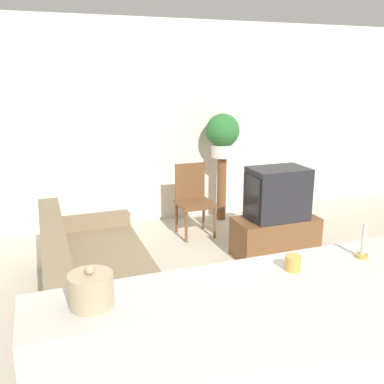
{
  "coord_description": "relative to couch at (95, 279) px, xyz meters",
  "views": [
    {
      "loc": [
        -1.14,
        -2.19,
        2.02
      ],
      "look_at": [
        0.3,
        1.74,
        0.85
      ],
      "focal_mm": 40.0,
      "sensor_mm": 36.0,
      "label": 1
    }
  ],
  "objects": [
    {
      "name": "ground_plane",
      "position": [
        0.77,
        -1.32,
        -0.26
      ],
      "size": [
        14.0,
        14.0,
        0.0
      ],
      "primitive_type": "plane",
      "color": "beige"
    },
    {
      "name": "wall_back",
      "position": [
        0.77,
        2.11,
        1.09
      ],
      "size": [
        9.0,
        0.06,
        2.7
      ],
      "color": "silver",
      "rests_on": "ground_plane"
    },
    {
      "name": "couch",
      "position": [
        0.0,
        0.0,
        0.0
      ],
      "size": [
        0.93,
        2.08,
        0.75
      ],
      "color": "#847051",
      "rests_on": "ground_plane"
    },
    {
      "name": "tv_stand",
      "position": [
        2.08,
        0.44,
        -0.04
      ],
      "size": [
        0.95,
        0.45,
        0.44
      ],
      "color": "brown",
      "rests_on": "ground_plane"
    },
    {
      "name": "television",
      "position": [
        2.08,
        0.44,
        0.47
      ],
      "size": [
        0.64,
        0.43,
        0.58
      ],
      "color": "#232328",
      "rests_on": "tv_stand"
    },
    {
      "name": "wooden_chair",
      "position": [
        1.44,
        1.41,
        0.23
      ],
      "size": [
        0.44,
        0.44,
        0.9
      ],
      "color": "brown",
      "rests_on": "ground_plane"
    },
    {
      "name": "plant_stand",
      "position": [
        2.01,
        1.8,
        0.19
      ],
      "size": [
        0.13,
        0.13,
        0.9
      ],
      "color": "brown",
      "rests_on": "ground_plane"
    },
    {
      "name": "potted_plant",
      "position": [
        2.01,
        1.8,
        0.97
      ],
      "size": [
        0.46,
        0.46,
        0.6
      ],
      "color": "white",
      "rests_on": "plant_stand"
    },
    {
      "name": "foreground_counter",
      "position": [
        0.77,
        -1.7,
        0.23
      ],
      "size": [
        2.61,
        0.44,
        0.98
      ],
      "color": "beige",
      "rests_on": "ground_plane"
    },
    {
      "name": "decorative_bowl",
      "position": [
        -0.2,
        -1.7,
        0.8
      ],
      "size": [
        0.21,
        0.21,
        0.2
      ],
      "color": "tan",
      "rests_on": "foreground_counter"
    },
    {
      "name": "candle_jar",
      "position": [
        0.88,
        -1.7,
        0.76
      ],
      "size": [
        0.09,
        0.09,
        0.08
      ],
      "color": "gold",
      "rests_on": "foreground_counter"
    },
    {
      "name": "candlestick",
      "position": [
        1.34,
        -1.7,
        0.79
      ],
      "size": [
        0.07,
        0.07,
        0.21
      ],
      "color": "#B7933D",
      "rests_on": "foreground_counter"
    }
  ]
}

